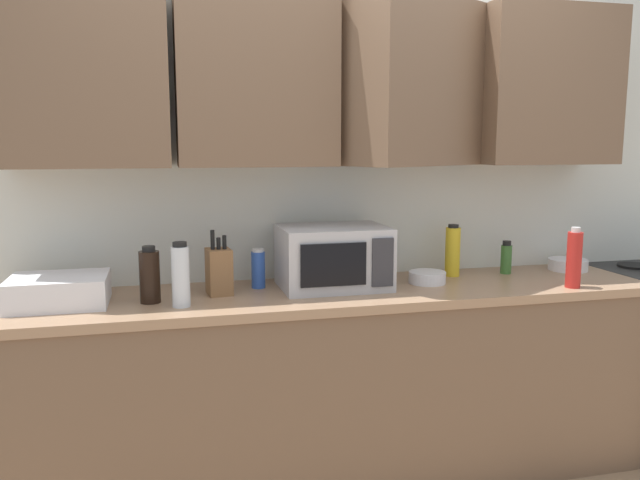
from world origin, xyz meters
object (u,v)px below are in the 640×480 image
Objects in this scene: bottle_green_oil at (506,258)px; bowl_mixing_large at (568,265)px; bottle_yellow_mustard at (453,251)px; bottle_soy_dark at (150,276)px; knife_block at (219,271)px; bottle_blue_cleaner at (258,269)px; bowl_ceramic_small at (427,277)px; bottle_red_sauce at (574,259)px; dish_rack at (59,291)px; bottle_clear_tall at (181,275)px; microwave at (333,257)px.

bottle_green_oil is 0.84× the size of bowl_mixing_large.
bottle_soy_dark is (-1.44, -0.19, -0.01)m from bottle_yellow_mustard.
bottle_blue_cleaner is at bearing 24.48° from knife_block.
bowl_ceramic_small is (0.97, -0.01, -0.08)m from knife_block.
bottle_red_sauce is 1.17× the size of bottle_soy_dark.
dish_rack is 2.28× the size of bottle_green_oil.
bottle_clear_tall is at bearing -172.17° from bowl_mixing_large.
knife_block is at bearing -176.95° from bowl_mixing_large.
microwave is 2.88× the size of bottle_green_oil.
knife_block is 1.71× the size of bottle_green_oil.
bottle_red_sauce is 1.43m from bottle_blue_cleaner.
bottle_green_oil is (0.29, -0.01, -0.05)m from bottle_yellow_mustard.
bottle_yellow_mustard is 0.93× the size of bottle_red_sauce.
bottle_clear_tall reaches higher than bowl_ceramic_small.
knife_block is 1.11× the size of bottle_yellow_mustard.
bottle_yellow_mustard is at bearing 5.54° from knife_block.
dish_rack is 2.10m from bottle_green_oil.
knife_block is 0.24m from bottle_clear_tall.
bottle_blue_cleaner is at bearing -178.32° from bottle_yellow_mustard.
bottle_yellow_mustard is 1.42× the size of bottle_blue_cleaner.
bottle_clear_tall is (-1.32, -0.29, 0.00)m from bottle_yellow_mustard.
bottle_red_sauce is (1.06, -0.27, -0.01)m from microwave.
bottle_blue_cleaner is 0.50m from bottle_soy_dark.
bottle_yellow_mustard is 1.48× the size of bowl_ceramic_small.
bottle_blue_cleaner is at bearing -179.56° from bowl_mixing_large.
knife_block reaches higher than bottle_green_oil.
knife_block is 1.44× the size of bowl_mixing_large.
microwave is at bearing 2.32° from dish_rack.
bottle_blue_cleaner is at bearing -179.32° from bottle_green_oil.
bottle_soy_dark is at bearing 174.43° from bottle_red_sauce.
bottle_yellow_mustard reaches higher than bottle_green_oil.
bowl_ceramic_small is at bearing -6.94° from bottle_blue_cleaner.
bottle_red_sauce is at bearing -5.74° from dish_rack.
bottle_green_oil is at bearing 179.62° from bowl_mixing_large.
dish_rack is 0.65m from knife_block.
bottle_red_sauce is 1.59× the size of bowl_ceramic_small.
bottle_soy_dark is (-1.86, 0.18, -0.02)m from bottle_red_sauce.
bowl_mixing_large is (2.45, 0.13, -0.03)m from dish_rack.
microwave is 0.65m from bottle_yellow_mustard.
bottle_blue_cleaner is at bearing 36.37° from bottle_clear_tall.
bowl_mixing_large is (1.80, 0.10, -0.07)m from knife_block.
bottle_soy_dark is (0.36, -0.04, 0.05)m from dish_rack.
bottle_blue_cleaner is at bearing 18.78° from bottle_soy_dark.
microwave is at bearing 15.26° from bottle_clear_tall.
knife_block reaches higher than bottle_soy_dark.
bottle_red_sauce reaches higher than bottle_clear_tall.
bottle_blue_cleaner is at bearing 8.16° from dish_rack.
bottle_blue_cleaner reaches higher than bowl_ceramic_small.
knife_block reaches higher than dish_rack.
bottle_soy_dark is 2.10m from bowl_mixing_large.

